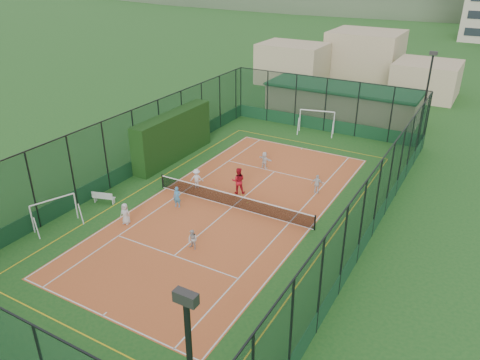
# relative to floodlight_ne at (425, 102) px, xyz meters

# --- Properties ---
(ground) EXTENTS (300.00, 300.00, 0.00)m
(ground) POSITION_rel_floodlight_ne_xyz_m (-8.60, -16.60, -4.12)
(ground) COLOR #1C531E
(ground) RESTS_ON ground
(court_slab) EXTENTS (11.17, 23.97, 0.01)m
(court_slab) POSITION_rel_floodlight_ne_xyz_m (-8.60, -16.60, -4.12)
(court_slab) COLOR #BE592A
(court_slab) RESTS_ON ground
(tennis_net) EXTENTS (11.67, 0.12, 1.06)m
(tennis_net) POSITION_rel_floodlight_ne_xyz_m (-8.60, -16.60, -3.59)
(tennis_net) COLOR black
(tennis_net) RESTS_ON ground
(perimeter_fence) EXTENTS (18.12, 34.12, 5.00)m
(perimeter_fence) POSITION_rel_floodlight_ne_xyz_m (-8.60, -16.60, -1.62)
(perimeter_fence) COLOR #10301E
(perimeter_fence) RESTS_ON ground
(floodlight_ne) EXTENTS (0.60, 0.26, 8.25)m
(floodlight_ne) POSITION_rel_floodlight_ne_xyz_m (0.00, 0.00, 0.00)
(floodlight_ne) COLOR black
(floodlight_ne) RESTS_ON ground
(clubhouse) EXTENTS (15.20, 7.20, 3.15)m
(clubhouse) POSITION_rel_floodlight_ne_xyz_m (-8.60, 5.40, -2.55)
(clubhouse) COLOR tan
(clubhouse) RESTS_ON ground
(distant_hills) EXTENTS (200.00, 60.00, 24.00)m
(distant_hills) POSITION_rel_floodlight_ne_xyz_m (-8.60, 133.40, -4.12)
(distant_hills) COLOR #384C33
(distant_hills) RESTS_ON ground
(hedge_left) EXTENTS (1.31, 8.72, 3.81)m
(hedge_left) POSITION_rel_floodlight_ne_xyz_m (-16.90, -11.86, -2.22)
(hedge_left) COLOR black
(hedge_left) RESTS_ON ground
(white_bench) EXTENTS (1.57, 0.84, 0.85)m
(white_bench) POSITION_rel_floodlight_ne_xyz_m (-16.40, -20.34, -3.70)
(white_bench) COLOR white
(white_bench) RESTS_ON ground
(futsal_goal_near) EXTENTS (2.86, 1.76, 1.78)m
(futsal_goal_near) POSITION_rel_floodlight_ne_xyz_m (-16.90, -23.94, -3.24)
(futsal_goal_near) COLOR white
(futsal_goal_near) RESTS_ON ground
(futsal_goal_far) EXTENTS (3.39, 1.68, 2.10)m
(futsal_goal_far) POSITION_rel_floodlight_ne_xyz_m (-9.05, -0.38, -3.07)
(futsal_goal_far) COLOR white
(futsal_goal_far) RESTS_ON ground
(child_near_left) EXTENTS (0.74, 0.54, 1.39)m
(child_near_left) POSITION_rel_floodlight_ne_xyz_m (-13.28, -21.68, -3.42)
(child_near_left) COLOR silver
(child_near_left) RESTS_ON court_slab
(child_near_mid) EXTENTS (0.59, 0.45, 1.44)m
(child_near_mid) POSITION_rel_floodlight_ne_xyz_m (-11.77, -18.37, -3.40)
(child_near_mid) COLOR #438DBE
(child_near_mid) RESTS_ON court_slab
(child_near_right) EXTENTS (0.65, 0.54, 1.21)m
(child_near_right) POSITION_rel_floodlight_ne_xyz_m (-8.08, -21.90, -3.51)
(child_near_right) COLOR silver
(child_near_right) RESTS_ON court_slab
(child_far_left) EXTENTS (1.07, 0.94, 1.44)m
(child_far_left) POSITION_rel_floodlight_ne_xyz_m (-12.26, -15.40, -3.40)
(child_far_left) COLOR white
(child_far_left) RESTS_ON court_slab
(child_far_right) EXTENTS (0.87, 0.51, 1.39)m
(child_far_right) POSITION_rel_floodlight_ne_xyz_m (-4.48, -11.96, -3.42)
(child_far_right) COLOR silver
(child_far_right) RESTS_ON court_slab
(child_far_back) EXTENTS (1.29, 0.66, 1.33)m
(child_far_back) POSITION_rel_floodlight_ne_xyz_m (-9.61, -9.95, -3.45)
(child_far_back) COLOR white
(child_far_back) RESTS_ON court_slab
(coach) EXTENTS (1.16, 1.08, 1.91)m
(coach) POSITION_rel_floodlight_ne_xyz_m (-9.25, -14.68, -3.16)
(coach) COLOR #B21321
(coach) RESTS_ON court_slab
(tennis_balls) EXTENTS (3.32, 1.20, 0.07)m
(tennis_balls) POSITION_rel_floodlight_ne_xyz_m (-9.38, -14.99, -4.08)
(tennis_balls) COLOR #CCE033
(tennis_balls) RESTS_ON court_slab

